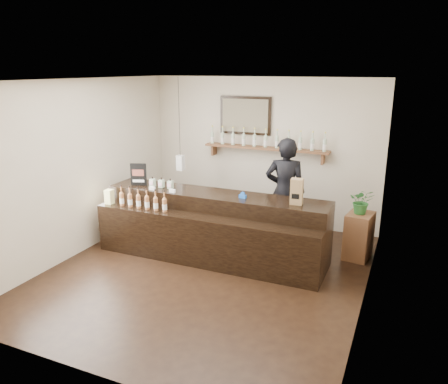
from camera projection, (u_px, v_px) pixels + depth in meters
ground at (207, 272)px, 6.56m from camera, size 5.00×5.00×0.00m
room_shell at (205, 161)px, 6.09m from camera, size 5.00×5.00×5.00m
back_wall_decor at (253, 134)px, 8.22m from camera, size 2.66×0.96×1.69m
counter at (212, 228)px, 6.99m from camera, size 3.68×0.98×1.20m
promo_sign at (138, 175)px, 7.37m from camera, size 0.27×0.11×0.38m
paper_bag at (297, 192)px, 6.35m from camera, size 0.19×0.15×0.38m
tape_dispenser at (243, 196)px, 6.69m from camera, size 0.12×0.06×0.10m
side_cabinet at (359, 236)px, 6.97m from camera, size 0.44×0.56×0.74m
potted_plant at (362, 201)px, 6.81m from camera, size 0.41×0.36×0.41m
shopkeeper at (285, 185)px, 7.35m from camera, size 0.85×0.65×2.10m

